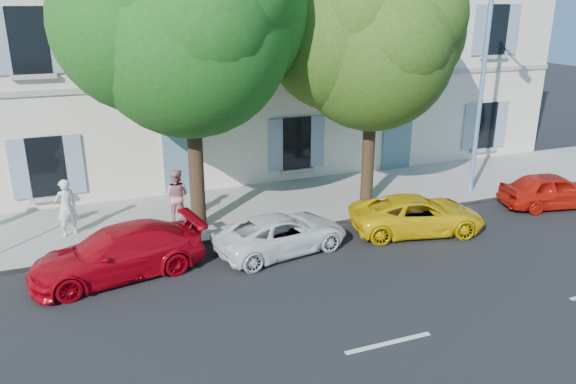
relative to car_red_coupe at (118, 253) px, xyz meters
name	(u,v)px	position (x,y,z in m)	size (l,w,h in m)	color
ground	(312,263)	(4.94, -1.16, -0.64)	(90.00, 90.00, 0.00)	black
sidewalk	(261,207)	(4.94, 3.29, -0.57)	(36.00, 4.50, 0.15)	#A09E96
kerb	(283,230)	(4.94, 1.12, -0.56)	(36.00, 0.16, 0.16)	#9E998E
building	(213,20)	(4.94, 9.04, 5.36)	(28.00, 7.00, 12.00)	silver
car_red_coupe	(118,253)	(0.00, 0.00, 0.00)	(1.80, 4.42, 1.28)	#AA0412
car_white_coupe	(282,233)	(4.44, -0.09, -0.10)	(1.78, 3.86, 1.07)	white
car_yellow_supercar	(417,214)	(8.80, -0.28, -0.08)	(1.88, 4.07, 1.13)	#EDBB09
car_red_hatchback	(553,190)	(14.34, -0.08, -0.04)	(1.42, 3.54, 1.21)	#B8160B
tree_left	(189,35)	(2.57, 2.15, 5.21)	(5.72, 5.72, 8.87)	#3A2819
tree_right	(373,50)	(8.46, 2.32, 4.62)	(5.18, 5.18, 7.98)	#3A2819
street_lamp	(488,63)	(12.51, 1.72, 4.12)	(0.38, 1.74, 8.13)	#7293BF
pedestrian_a	(66,208)	(-1.17, 2.91, 0.37)	(0.63, 0.41, 1.73)	silver
pedestrian_b	(176,196)	(2.03, 2.80, 0.37)	(0.84, 0.65, 1.72)	tan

